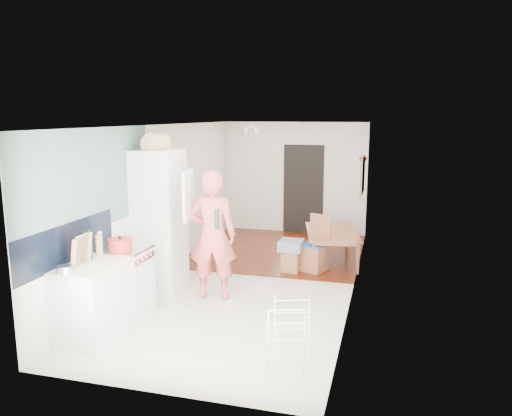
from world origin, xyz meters
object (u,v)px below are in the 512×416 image
at_px(drying_rack, 289,338).
at_px(dining_table, 333,249).
at_px(dining_chair, 314,244).
at_px(stool, 291,261).
at_px(person, 212,224).

bearing_deg(drying_rack, dining_table, 71.87).
distance_m(dining_chair, drying_rack, 3.52).
bearing_deg(drying_rack, stool, 82.45).
height_order(stool, drying_rack, drying_rack).
bearing_deg(drying_rack, dining_chair, 76.19).
relative_size(dining_chair, stool, 2.52).
bearing_deg(dining_chair, person, -102.76).
relative_size(person, dining_table, 1.63).
xyz_separation_m(dining_chair, drying_rack, (0.27, -3.50, -0.10)).
relative_size(dining_table, stool, 3.59).
relative_size(person, dining_chair, 2.31).
distance_m(dining_table, dining_chair, 0.72).
distance_m(person, dining_chair, 2.17).
height_order(dining_table, dining_chair, dining_chair).
distance_m(person, drying_rack, 2.49).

